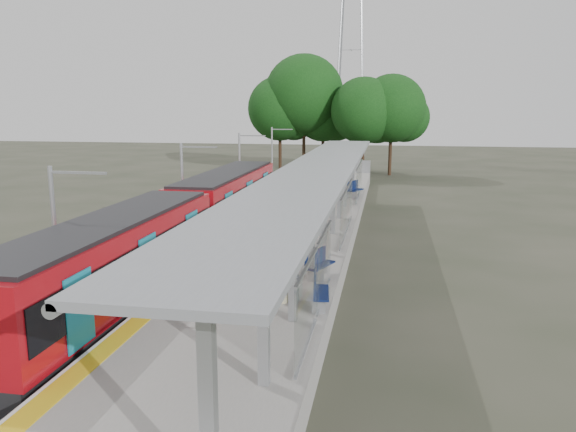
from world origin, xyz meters
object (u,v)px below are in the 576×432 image
object	(u,v)px
bench_mid	(318,263)
info_pillar_far	(325,194)
bench_far	(354,189)
train	(184,223)
info_pillar_near	(281,276)
bench_near	(318,290)
litter_bin	(293,287)

from	to	relation	value
bench_mid	info_pillar_far	size ratio (longest dim) A/B	0.81
bench_far	train	bearing A→B (deg)	-90.19
bench_far	info_pillar_near	size ratio (longest dim) A/B	0.88
bench_mid	bench_near	bearing A→B (deg)	-61.45
info_pillar_far	bench_mid	bearing A→B (deg)	-88.36
bench_mid	litter_bin	size ratio (longest dim) A/B	1.86
bench_mid	litter_bin	distance (m)	2.71
bench_far	info_pillar_near	distance (m)	22.25
info_pillar_near	litter_bin	world-z (taller)	info_pillar_near
bench_mid	bench_far	world-z (taller)	bench_far
train	litter_bin	world-z (taller)	train
litter_bin	bench_far	bearing A→B (deg)	88.28
bench_mid	litter_bin	xyz separation A→B (m)	(-0.52, -2.66, -0.12)
train	info_pillar_near	xyz separation A→B (m)	(5.85, -6.78, -0.18)
bench_mid	info_pillar_near	size ratio (longest dim) A/B	0.80
bench_mid	train	bearing A→B (deg)	171.39
train	info_pillar_far	size ratio (longest dim) A/B	13.95
info_pillar_near	bench_far	bearing A→B (deg)	93.75
train	bench_near	world-z (taller)	train
info_pillar_near	litter_bin	bearing A→B (deg)	43.14
info_pillar_near	info_pillar_far	distance (m)	17.96
bench_near	info_pillar_far	xyz separation A→B (m)	(-1.80, 18.19, 0.29)
bench_near	info_pillar_near	size ratio (longest dim) A/B	0.81
bench_near	litter_bin	size ratio (longest dim) A/B	1.88
bench_near	bench_mid	xyz separation A→B (m)	(-0.40, 3.15, -0.01)
bench_near	bench_far	distance (m)	22.47
train	bench_near	size ratio (longest dim) A/B	17.02
bench_near	litter_bin	distance (m)	1.06
bench_mid	bench_far	xyz separation A→B (m)	(0.14, 19.32, 0.06)
bench_near	bench_mid	size ratio (longest dim) A/B	1.01
bench_mid	info_pillar_far	xyz separation A→B (m)	(-1.40, 15.04, 0.30)
bench_near	bench_mid	bearing A→B (deg)	90.48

